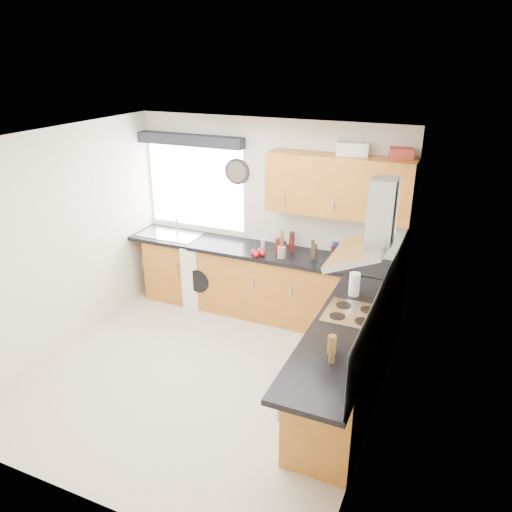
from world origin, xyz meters
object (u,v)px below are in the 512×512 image
at_px(extractor_hood, 371,231).
at_px(upper_cabinets, 338,186).
at_px(oven, 349,357).
at_px(washing_machine, 209,273).

distance_m(extractor_hood, upper_cabinets, 1.48).
bearing_deg(oven, extractor_hood, -0.00).
height_order(oven, upper_cabinets, upper_cabinets).
distance_m(extractor_hood, washing_machine, 2.96).
xyz_separation_m(extractor_hood, washing_machine, (-2.35, 1.22, -1.33)).
xyz_separation_m(oven, extractor_hood, (0.10, -0.00, 1.34)).
xyz_separation_m(oven, upper_cabinets, (-0.55, 1.32, 1.38)).
bearing_deg(extractor_hood, oven, 180.00).
bearing_deg(upper_cabinets, washing_machine, -176.46).
relative_size(extractor_hood, upper_cabinets, 0.46).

